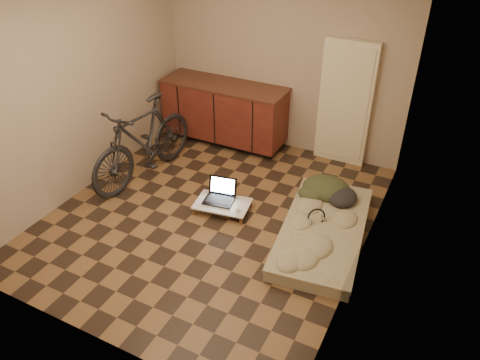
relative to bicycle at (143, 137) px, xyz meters
The scene contains 10 objects.
room_shell 1.44m from the bicycle, 15.98° to the right, with size 3.50×4.00×2.60m.
cabinets 1.44m from the bicycle, 71.69° to the left, with size 1.84×0.62×0.91m.
appliance_panel 2.69m from the bicycle, 36.59° to the left, with size 0.70×0.10×1.70m, color #F4EBC1.
bicycle is the anchor object (origin of this frame).
futon 2.56m from the bicycle, ahead, with size 1.08×1.89×0.15m.
clothing_pile 2.44m from the bicycle, 11.40° to the left, with size 0.62×0.51×0.25m, color #313921, non-canonical shape.
headphones 2.43m from the bicycle, ahead, with size 0.22×0.20×0.15m, color black, non-canonical shape.
lap_desk 1.38m from the bicycle, ahead, with size 0.70×0.51×0.11m.
laptop 1.29m from the bicycle, ahead, with size 0.40×0.37×0.24m.
mouse 1.59m from the bicycle, ahead, with size 0.06×0.09×0.03m, color white.
Camera 1 is at (2.31, -3.82, 3.36)m, focal length 35.00 mm.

